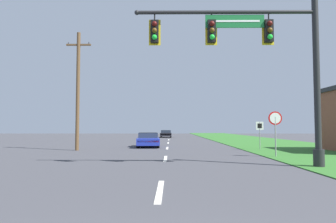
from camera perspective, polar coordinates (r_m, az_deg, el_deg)
grass_verge_right at (r=33.49m, az=18.40°, el=-5.69°), size 10.00×110.00×0.04m
road_center_line at (r=23.91m, az=-0.15°, el=-6.99°), size 0.16×34.80×0.01m
signal_mast at (r=13.42m, az=18.13°, el=9.66°), size 7.88×0.47×7.38m
car_ahead at (r=25.42m, az=-3.82°, el=-5.40°), size 2.14×4.39×1.19m
far_car at (r=49.44m, az=-0.39°, el=-4.27°), size 1.82×4.28×1.19m
stop_sign at (r=17.79m, az=19.75°, el=-2.17°), size 0.76×0.07×2.50m
route_sign_post at (r=23.03m, az=17.07°, el=-3.22°), size 0.55×0.06×2.03m
utility_pole_near at (r=22.68m, az=-16.79°, el=4.16°), size 1.80×0.26×8.58m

